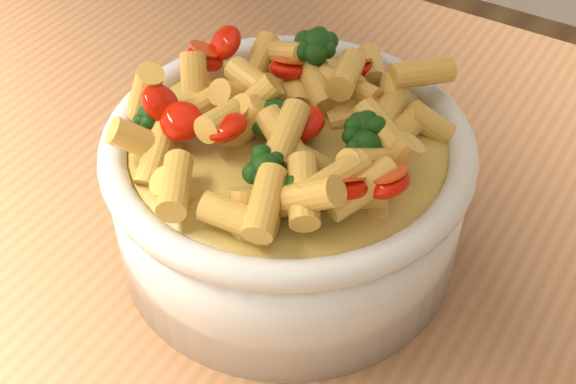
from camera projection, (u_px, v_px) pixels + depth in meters
The scene contains 3 objects.
table at pixel (254, 324), 0.68m from camera, with size 1.20×0.80×0.90m.
serving_bowl at pixel (288, 191), 0.57m from camera, with size 0.26×0.26×0.11m.
pasta_salad at pixel (288, 115), 0.53m from camera, with size 0.20×0.20×0.05m.
Camera 1 is at (0.24, -0.34, 1.35)m, focal length 50.00 mm.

